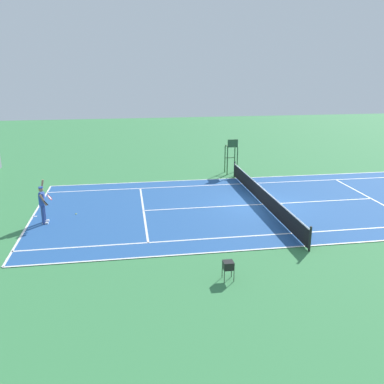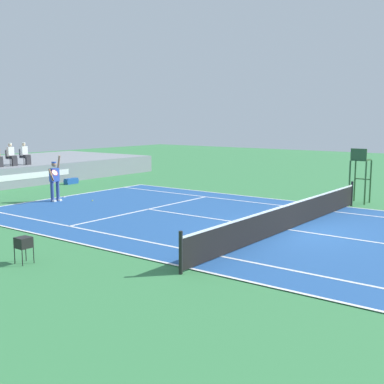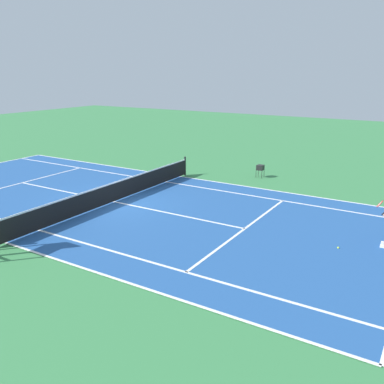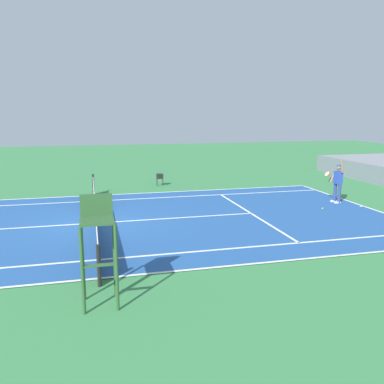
% 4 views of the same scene
% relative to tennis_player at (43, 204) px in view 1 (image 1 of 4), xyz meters
% --- Properties ---
extents(ground_plane, '(80.00, 80.00, 0.00)m').
position_rel_tennis_player_xyz_m(ground_plane, '(1.01, -11.14, -0.99)').
color(ground_plane, '#387F47').
extents(court, '(11.08, 23.88, 0.03)m').
position_rel_tennis_player_xyz_m(court, '(1.01, -11.14, -0.98)').
color(court, '#235193').
rests_on(court, ground).
extents(net, '(11.98, 0.10, 1.07)m').
position_rel_tennis_player_xyz_m(net, '(1.01, -11.14, -0.47)').
color(net, black).
rests_on(net, ground).
extents(tennis_player, '(0.76, 0.64, 2.08)m').
position_rel_tennis_player_xyz_m(tennis_player, '(0.00, 0.00, 0.00)').
color(tennis_player, navy).
rests_on(tennis_player, ground).
extents(tennis_ball, '(0.07, 0.07, 0.07)m').
position_rel_tennis_player_xyz_m(tennis_ball, '(1.01, -1.34, -0.96)').
color(tennis_ball, '#D1E533').
rests_on(tennis_ball, ground).
extents(umpire_chair, '(0.77, 0.77, 2.44)m').
position_rel_tennis_player_xyz_m(umpire_chair, '(7.88, -11.14, 0.56)').
color(umpire_chair, '#2D562D').
rests_on(umpire_chair, ground).
extents(ball_hopper, '(0.36, 0.36, 0.70)m').
position_rel_tennis_player_xyz_m(ball_hopper, '(-6.68, -7.33, -0.42)').
color(ball_hopper, black).
rests_on(ball_hopper, ground).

